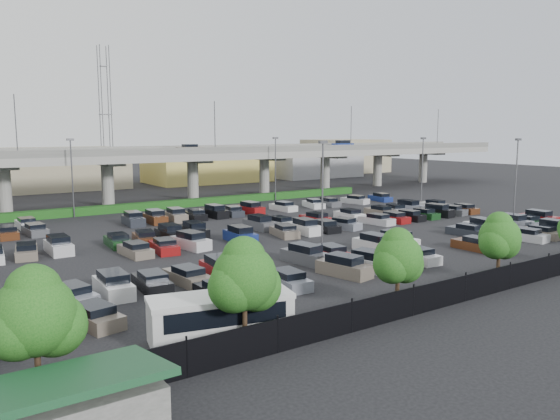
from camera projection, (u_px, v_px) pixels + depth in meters
name	position (u px, v px, depth m)	size (l,w,h in m)	color
ground	(277.00, 232.00, 61.19)	(280.00, 280.00, 0.00)	black
overpass	(162.00, 158.00, 86.23)	(150.00, 13.00, 15.80)	gray
hedge	(183.00, 203.00, 81.51)	(66.00, 1.60, 1.10)	#1A4113
fence	(501.00, 279.00, 38.20)	(70.00, 0.10, 2.00)	black
tree_row	(491.00, 238.00, 39.45)	(65.07, 3.66, 5.94)	#332316
shelter	(64.00, 416.00, 18.89)	(6.80, 4.59, 3.15)	#5C5C58
shuttle_bus	(221.00, 315.00, 29.40)	(8.10, 4.34, 2.47)	silver
parked_cars	(288.00, 232.00, 57.47)	(62.94, 41.62, 1.67)	#163F1B
light_poles	(236.00, 177.00, 59.63)	(66.90, 48.38, 10.30)	#4E4E53
distant_buildings	(164.00, 166.00, 118.02)	(138.00, 24.00, 9.00)	gray
comm_tower	(106.00, 112.00, 121.57)	(2.40, 2.40, 30.00)	#4E4E53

